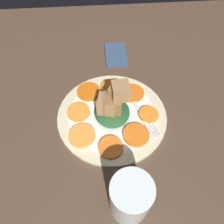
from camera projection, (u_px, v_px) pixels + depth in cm
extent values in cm
cube|color=#4C3828|center=(112.00, 118.00, 62.12)|extent=(120.00, 120.00, 2.00)
cylinder|color=beige|center=(112.00, 115.00, 60.90)|extent=(30.25, 30.25, 1.00)
cylinder|color=white|center=(112.00, 115.00, 60.86)|extent=(24.20, 24.20, 1.00)
cylinder|color=orange|center=(148.00, 114.00, 59.78)|extent=(5.47, 5.47, 0.92)
cylinder|color=orange|center=(133.00, 93.00, 64.31)|extent=(6.76, 6.76, 0.92)
cylinder|color=orange|center=(111.00, 87.00, 65.71)|extent=(6.23, 6.23, 0.92)
cylinder|color=#D56013|center=(89.00, 92.00, 64.66)|extent=(6.98, 6.98, 0.92)
cylinder|color=orange|center=(79.00, 112.00, 60.26)|extent=(6.25, 6.25, 0.92)
cylinder|color=orange|center=(82.00, 136.00, 55.90)|extent=(6.84, 6.84, 0.92)
cylinder|color=orange|center=(111.00, 147.00, 53.98)|extent=(6.19, 6.19, 0.92)
cylinder|color=orange|center=(136.00, 135.00, 56.06)|extent=(6.87, 6.87, 0.92)
ellipsoid|color=#235128|center=(112.00, 112.00, 59.48)|extent=(10.69, 9.62, 2.30)
cube|color=#9E754C|center=(107.00, 104.00, 56.66)|extent=(5.56, 5.56, 4.60)
cube|color=brown|center=(111.00, 105.00, 56.41)|extent=(5.09, 5.09, 4.73)
cube|color=#9E754C|center=(105.00, 105.00, 57.33)|extent=(4.26, 4.26, 3.35)
cube|color=#9E754C|center=(121.00, 91.00, 53.86)|extent=(4.53, 4.53, 4.26)
cube|color=olive|center=(116.00, 92.00, 55.39)|extent=(4.64, 4.64, 3.43)
cube|color=silver|center=(136.00, 104.00, 62.19)|extent=(11.06, 4.97, 0.40)
cube|color=silver|center=(147.00, 121.00, 58.80)|extent=(2.09, 2.64, 0.40)
cube|color=silver|center=(156.00, 128.00, 57.49)|extent=(4.32, 1.84, 0.40)
cube|color=silver|center=(154.00, 129.00, 57.33)|extent=(4.32, 1.84, 0.40)
cube|color=silver|center=(151.00, 130.00, 57.17)|extent=(4.32, 1.84, 0.40)
cube|color=silver|center=(149.00, 131.00, 57.00)|extent=(4.32, 1.84, 0.40)
cylinder|color=silver|center=(130.00, 198.00, 42.73)|extent=(8.23, 8.23, 11.83)
cube|color=#334766|center=(116.00, 54.00, 76.29)|extent=(12.23, 7.34, 0.80)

